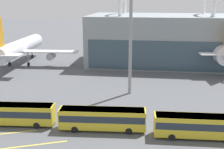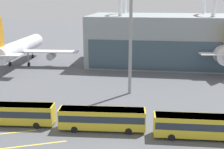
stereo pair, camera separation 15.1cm
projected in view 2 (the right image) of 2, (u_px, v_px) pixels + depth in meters
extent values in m
torus|color=white|center=(123.00, 3.00, 83.70)|extent=(1.10, 16.33, 16.33)
torus|color=white|center=(209.00, 3.00, 80.42)|extent=(1.10, 16.33, 16.33)
cylinder|color=silver|center=(20.00, 47.00, 83.44)|extent=(6.07, 28.33, 4.45)
sphere|color=silver|center=(36.00, 40.00, 96.95)|extent=(4.36, 4.36, 4.36)
cube|color=silver|center=(18.00, 51.00, 82.00)|extent=(35.36, 5.51, 0.35)
cylinder|color=gray|center=(51.00, 56.00, 81.59)|extent=(2.28, 3.57, 2.09)
cylinder|color=gray|center=(32.00, 50.00, 93.18)|extent=(0.36, 0.36, 4.24)
cylinder|color=black|center=(33.00, 56.00, 93.75)|extent=(0.51, 1.12, 1.10)
cylinder|color=gray|center=(9.00, 57.00, 82.69)|extent=(0.36, 0.36, 4.24)
cylinder|color=black|center=(10.00, 64.00, 83.26)|extent=(0.51, 1.12, 1.10)
cylinder|color=gray|center=(28.00, 57.00, 82.25)|extent=(0.36, 0.36, 4.24)
cylinder|color=black|center=(29.00, 64.00, 82.81)|extent=(0.51, 1.12, 1.10)
cylinder|color=white|center=(207.00, 45.00, 85.95)|extent=(8.64, 34.25, 4.99)
sphere|color=white|center=(193.00, 38.00, 102.29)|extent=(4.89, 4.89, 4.89)
cube|color=white|center=(208.00, 49.00, 84.19)|extent=(42.51, 7.66, 0.35)
cylinder|color=gray|center=(168.00, 54.00, 84.94)|extent=(3.07, 3.73, 2.71)
cylinder|color=gray|center=(196.00, 47.00, 97.63)|extent=(0.36, 0.36, 4.38)
cylinder|color=black|center=(196.00, 54.00, 98.21)|extent=(0.57, 1.14, 1.10)
cylinder|color=gray|center=(197.00, 55.00, 84.76)|extent=(0.36, 0.36, 4.38)
cylinder|color=black|center=(197.00, 62.00, 85.35)|extent=(0.57, 1.14, 1.10)
cylinder|color=gray|center=(219.00, 55.00, 84.59)|extent=(0.36, 0.36, 4.38)
cylinder|color=black|center=(218.00, 62.00, 85.17)|extent=(0.57, 1.14, 1.10)
cube|color=gold|center=(13.00, 113.00, 44.38)|extent=(13.23, 3.59, 3.02)
cube|color=#232D38|center=(13.00, 112.00, 44.30)|extent=(12.97, 3.60, 1.06)
cube|color=silver|center=(12.00, 105.00, 44.00)|extent=(12.84, 3.48, 0.12)
cylinder|color=black|center=(41.00, 119.00, 45.66)|extent=(1.02, 0.38, 1.00)
cylinder|color=black|center=(36.00, 125.00, 43.40)|extent=(1.02, 0.38, 1.00)
cube|color=gold|center=(102.00, 118.00, 42.56)|extent=(13.22, 3.45, 3.02)
cube|color=#232D38|center=(102.00, 117.00, 42.48)|extent=(12.96, 3.46, 1.06)
cube|color=silver|center=(102.00, 110.00, 42.17)|extent=(12.82, 3.35, 0.12)
cylinder|color=black|center=(129.00, 124.00, 43.79)|extent=(1.02, 0.37, 1.00)
cylinder|color=black|center=(128.00, 131.00, 41.53)|extent=(1.02, 0.37, 1.00)
cylinder|color=black|center=(77.00, 123.00, 44.32)|extent=(1.02, 0.37, 1.00)
cylinder|color=black|center=(74.00, 129.00, 42.06)|extent=(1.02, 0.37, 1.00)
cube|color=gold|center=(200.00, 126.00, 40.09)|extent=(13.17, 3.11, 3.02)
cube|color=#232D38|center=(200.00, 124.00, 40.01)|extent=(12.91, 3.12, 1.06)
cube|color=silver|center=(201.00, 116.00, 39.71)|extent=(12.77, 3.01, 0.12)
cylinder|color=black|center=(170.00, 130.00, 41.96)|extent=(1.01, 0.34, 1.00)
cylinder|color=black|center=(171.00, 137.00, 39.70)|extent=(1.01, 0.34, 1.00)
cylinder|color=gray|center=(131.00, 38.00, 56.29)|extent=(0.66, 0.66, 23.39)
cube|color=yellow|center=(33.00, 145.00, 38.58)|extent=(8.72, 3.72, 0.01)
cube|color=yellow|center=(14.00, 133.00, 42.14)|extent=(6.18, 2.62, 0.01)
cube|color=yellow|center=(19.00, 121.00, 45.99)|extent=(6.42, 1.57, 0.01)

